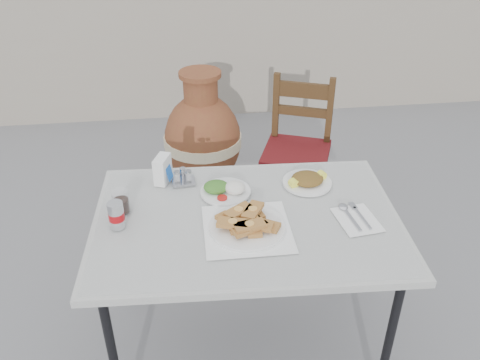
{
  "coord_description": "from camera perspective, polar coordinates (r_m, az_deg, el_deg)",
  "views": [
    {
      "loc": [
        -0.13,
        -1.68,
        1.88
      ],
      "look_at": [
        0.07,
        -0.06,
        0.85
      ],
      "focal_mm": 38.0,
      "sensor_mm": 36.0,
      "label": 1
    }
  ],
  "objects": [
    {
      "name": "ground",
      "position": [
        2.52,
        -1.78,
        -15.99
      ],
      "size": [
        80.0,
        80.0,
        0.0
      ],
      "primitive_type": "plane",
      "color": "slate",
      "rests_on": "ground"
    },
    {
      "name": "cafe_table",
      "position": [
        1.99,
        0.75,
        -5.32
      ],
      "size": [
        1.21,
        0.85,
        0.72
      ],
      "rotation": [
        0.0,
        0.0,
        -0.05
      ],
      "color": "black",
      "rests_on": "ground"
    },
    {
      "name": "pide_plate",
      "position": [
        1.88,
        0.81,
        -4.81
      ],
      "size": [
        0.32,
        0.32,
        0.07
      ],
      "rotation": [
        0.0,
        0.0,
        -0.01
      ],
      "color": "white",
      "rests_on": "cafe_table"
    },
    {
      "name": "salad_rice_plate",
      "position": [
        2.08,
        -1.71,
        -1.02
      ],
      "size": [
        0.21,
        0.21,
        0.05
      ],
      "color": "white",
      "rests_on": "cafe_table"
    },
    {
      "name": "salad_chopped_plate",
      "position": [
        2.16,
        7.56,
        -0.03
      ],
      "size": [
        0.21,
        0.21,
        0.04
      ],
      "color": "white",
      "rests_on": "cafe_table"
    },
    {
      "name": "soda_can",
      "position": [
        1.93,
        -13.72,
        -3.83
      ],
      "size": [
        0.06,
        0.06,
        0.11
      ],
      "color": "silver",
      "rests_on": "cafe_table"
    },
    {
      "name": "cola_glass",
      "position": [
        2.02,
        -13.2,
        -2.5
      ],
      "size": [
        0.07,
        0.07,
        0.09
      ],
      "color": "white",
      "rests_on": "cafe_table"
    },
    {
      "name": "napkin_holder",
      "position": [
        2.16,
        -8.68,
        1.19
      ],
      "size": [
        0.08,
        0.11,
        0.12
      ],
      "rotation": [
        0.0,
        0.0,
        -0.36
      ],
      "color": "white",
      "rests_on": "cafe_table"
    },
    {
      "name": "condiment_caddy",
      "position": [
        2.16,
        -6.4,
        0.21
      ],
      "size": [
        0.1,
        0.08,
        0.07
      ],
      "rotation": [
        0.0,
        0.0,
        0.08
      ],
      "color": "#B1B1B8",
      "rests_on": "cafe_table"
    },
    {
      "name": "cutlery_napkin",
      "position": [
        2.0,
        12.77,
        -4.09
      ],
      "size": [
        0.17,
        0.21,
        0.01
      ],
      "rotation": [
        0.0,
        0.0,
        0.13
      ],
      "color": "white",
      "rests_on": "cafe_table"
    },
    {
      "name": "chair",
      "position": [
        3.03,
        6.45,
        3.53
      ],
      "size": [
        0.48,
        0.48,
        0.84
      ],
      "rotation": [
        0.0,
        0.0,
        -0.37
      ],
      "color": "#38240F",
      "rests_on": "ground"
    },
    {
      "name": "terracotta_urn",
      "position": [
        3.19,
        -4.19,
        4.4
      ],
      "size": [
        0.49,
        0.49,
        0.85
      ],
      "color": "brown",
      "rests_on": "ground"
    },
    {
      "name": "back_wall",
      "position": [
        4.37,
        -5.25,
        15.03
      ],
      "size": [
        6.0,
        0.25,
        1.2
      ],
      "primitive_type": "cube",
      "color": "gray",
      "rests_on": "ground"
    }
  ]
}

